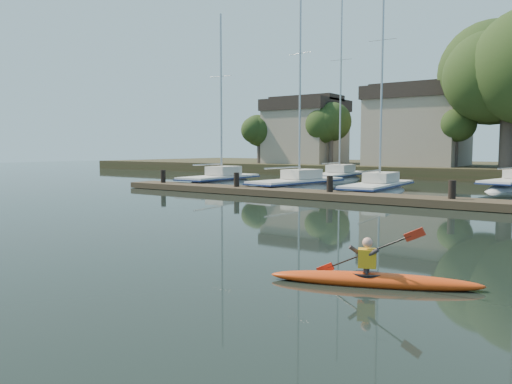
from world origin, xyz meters
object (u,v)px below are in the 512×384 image
Objects in this scene: kayak at (373,277)px; dock at (386,199)px; sailboat_1 at (297,193)px; sailboat_0 at (220,188)px; sailboat_5 at (338,184)px; sailboat_2 at (378,197)px.

dock is at bearing 87.83° from kayak.
kayak is at bearing -48.26° from sailboat_1.
kayak is 0.30× the size of sailboat_0.
sailboat_2 is at bearing -57.53° from sailboat_5.
dock is 2.09× the size of sailboat_5.
sailboat_2 reaches higher than sailboat_0.
sailboat_2 reaches higher than dock.
sailboat_2 is (11.50, 0.31, 0.03)m from sailboat_0.
sailboat_2 is 0.92× the size of sailboat_5.
dock is at bearing -61.33° from sailboat_5.
sailboat_2 is at bearing 89.40° from kayak.
sailboat_5 is (-8.78, 12.94, -0.41)m from dock.
sailboat_5 is at bearing 95.30° from kayak.
sailboat_5 reaches higher than kayak.
sailboat_2 reaches higher than sailboat_1.
sailboat_0 is at bearing 163.13° from dock.
kayak is at bearing -71.50° from sailboat_2.
sailboat_2 is at bearing 115.87° from dock.
kayak is 21.98m from sailboat_1.
sailboat_2 is (5.23, 0.30, 0.01)m from sailboat_1.
sailboat_1 is 0.98× the size of sailboat_2.
dock is 2.27× the size of sailboat_2.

